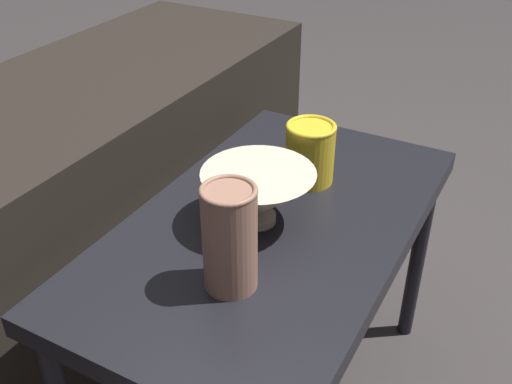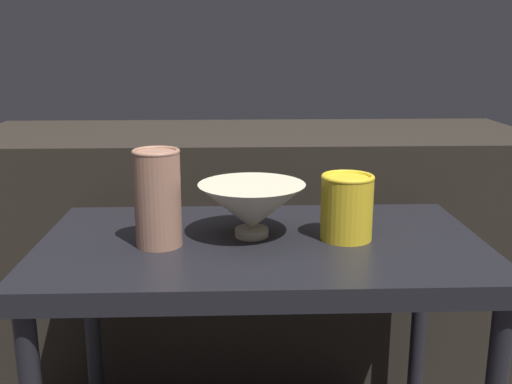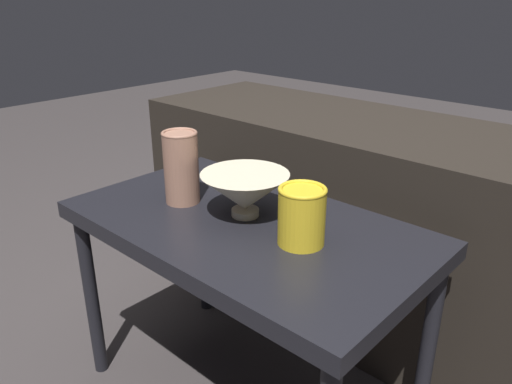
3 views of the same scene
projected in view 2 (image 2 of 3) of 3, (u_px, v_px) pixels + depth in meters
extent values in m
cube|color=black|center=(262.00, 249.00, 1.14)|extent=(0.84, 0.48, 0.04)
cylinder|color=black|center=(93.00, 329.00, 1.39)|extent=(0.04, 0.04, 0.48)
cylinder|color=black|center=(419.00, 323.00, 1.42)|extent=(0.04, 0.04, 0.48)
cube|color=black|center=(253.00, 244.00, 1.71)|extent=(1.50, 0.50, 0.65)
cylinder|color=beige|center=(252.00, 232.00, 1.15)|extent=(0.06, 0.06, 0.02)
cone|color=beige|center=(252.00, 206.00, 1.14)|extent=(0.20, 0.20, 0.09)
cylinder|color=#996B56|center=(158.00, 199.00, 1.08)|extent=(0.08, 0.08, 0.17)
torus|color=#996B56|center=(156.00, 152.00, 1.06)|extent=(0.09, 0.09, 0.01)
cylinder|color=gold|center=(347.00, 208.00, 1.12)|extent=(0.10, 0.10, 0.12)
torus|color=gold|center=(348.00, 177.00, 1.11)|extent=(0.10, 0.10, 0.01)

